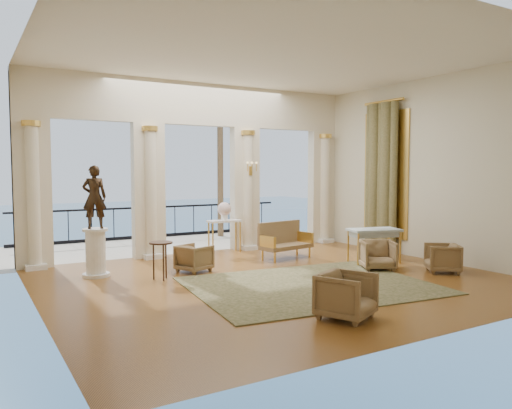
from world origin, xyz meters
TOP-DOWN VIEW (x-y plane):
  - floor at (0.00, 0.00)m, footprint 9.00×9.00m
  - room_walls at (0.00, -1.12)m, footprint 9.00×9.00m
  - arcade at (-0.00, 3.82)m, footprint 9.00×0.56m
  - terrace at (0.00, 5.80)m, footprint 10.00×3.60m
  - balustrade at (0.00, 7.40)m, footprint 9.00×0.06m
  - palm_tree at (2.00, 6.60)m, footprint 2.00×2.00m
  - sea at (0.00, 60.00)m, footprint 160.00×160.00m
  - curtain at (4.28, 1.50)m, footprint 0.33×1.40m
  - window_frame at (4.47, 1.50)m, footprint 0.04×1.60m
  - wall_sconce at (1.40, 3.51)m, footprint 0.30×0.11m
  - rug at (0.25, -0.77)m, footprint 4.86×3.98m
  - armchair_a at (-0.55, -2.74)m, footprint 0.97×0.95m
  - armchair_b at (2.49, -0.27)m, footprint 0.94×0.92m
  - armchair_c at (3.50, -1.20)m, footprint 0.90×0.91m
  - armchair_d at (-1.13, 1.61)m, footprint 0.80×0.82m
  - settee at (1.48, 2.00)m, footprint 1.47×0.81m
  - game_table at (3.00, 0.38)m, footprint 1.33×0.96m
  - pedestal at (-3.11, 2.17)m, footprint 0.55×0.55m
  - statue at (-3.11, 2.17)m, footprint 0.55×0.44m
  - console_table at (0.60, 3.55)m, footprint 0.94×0.42m
  - urn at (0.60, 3.55)m, footprint 0.36×0.36m
  - side_table at (-2.03, 1.21)m, footprint 0.48×0.48m

SIDE VIEW (x-z plane):
  - sea at x=0.00m, z-range -6.00..-6.00m
  - terrace at x=0.00m, z-range -0.10..0.00m
  - floor at x=0.00m, z-range 0.00..0.00m
  - rug at x=0.25m, z-range 0.00..0.02m
  - armchair_d at x=-1.13m, z-range 0.00..0.66m
  - armchair_c at x=3.50m, z-range 0.00..0.69m
  - armchair_b at x=2.49m, z-range 0.00..0.72m
  - armchair_a at x=-0.55m, z-range 0.00..0.77m
  - balustrade at x=0.00m, z-range -0.11..0.92m
  - settee at x=1.48m, z-range 0.00..0.92m
  - pedestal at x=-3.11m, z-range -0.02..1.00m
  - side_table at x=-2.03m, z-range 0.28..1.05m
  - console_table at x=0.60m, z-range 0.29..1.16m
  - game_table at x=3.00m, z-range 0.33..1.15m
  - urn at x=0.60m, z-range 0.91..1.39m
  - statue at x=-3.11m, z-range 1.01..2.32m
  - curtain at x=4.28m, z-range -0.03..4.06m
  - window_frame at x=4.47m, z-range 0.40..3.80m
  - wall_sconce at x=1.40m, z-range 2.06..2.40m
  - arcade at x=0.00m, z-range 0.33..4.83m
  - room_walls at x=0.00m, z-range -1.62..7.38m
  - palm_tree at x=2.00m, z-range 1.84..6.34m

